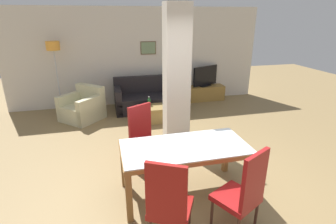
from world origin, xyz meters
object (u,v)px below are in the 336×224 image
sofa (147,99)px  armchair (83,108)px  dining_chair_far_left (144,137)px  floor_lamp (54,53)px  dining_chair_near_left (169,202)px  coffee_table (151,114)px  dining_chair_near_right (244,191)px  dining_table (185,156)px  bottle (149,102)px  tv_screen (205,76)px  tv_stand (204,93)px

sofa → armchair: sofa is taller
dining_chair_far_left → floor_lamp: size_ratio=0.59×
dining_chair_near_left → dining_chair_far_left: size_ratio=1.00×
sofa → coffee_table: size_ratio=2.75×
dining_chair_far_left → sofa: (0.55, 2.92, -0.26)m
armchair → dining_chair_far_left: bearing=158.0°
dining_chair_near_right → dining_table: bearing=90.0°
dining_table → bottle: (0.02, 2.96, -0.15)m
dining_chair_near_left → armchair: size_ratio=0.92×
bottle → floor_lamp: (-2.19, 1.12, 1.11)m
armchair → coffee_table: armchair is taller
dining_table → floor_lamp: size_ratio=0.95×
sofa → coffee_table: bearing=86.5°
dining_chair_near_left → coffee_table: size_ratio=1.73×
dining_chair_near_left → tv_screen: (2.39, 4.99, 0.18)m
dining_chair_near_left → coffee_table: 3.71m
dining_table → dining_chair_near_left: (-0.44, -0.83, -0.05)m
dining_table → dining_chair_near_right: bearing=-62.7°
coffee_table → floor_lamp: 2.90m
tv_screen → sofa: bearing=-11.2°
dining_table → armchair: 3.77m
floor_lamp → tv_stand: bearing=1.1°
armchair → tv_stand: armchair is taller
bottle → tv_stand: bottle is taller
tv_stand → dining_chair_far_left: bearing=-125.7°
dining_chair_far_left → coffee_table: size_ratio=1.73×
tv_stand → tv_screen: tv_screen is taller
dining_chair_near_right → coffee_table: 3.73m
dining_chair_near_left → dining_chair_near_right: bearing=26.4°
dining_chair_far_left → bottle: bearing=-130.3°
dining_table → tv_screen: bearing=64.9°
dining_chair_far_left → dining_table: bearing=90.0°
dining_chair_near_right → tv_stand: bearing=46.0°
dining_chair_near_right → tv_screen: 5.24m
dining_chair_far_left → tv_screen: 4.10m
coffee_table → bottle: bottle is taller
dining_table → armchair: bearing=114.9°
dining_chair_far_left → coffee_table: bearing=-131.9°
dining_chair_near_right → dining_chair_far_left: (-0.89, 1.69, 0.00)m
armchair → coffee_table: 1.73m
dining_table → dining_chair_near_right: 0.97m
dining_chair_near_left → tv_stand: (2.39, 4.99, -0.34)m
armchair → dining_table: bearing=159.1°
dining_table → dining_chair_near_left: size_ratio=1.61×
coffee_table → tv_screen: 2.38m
dining_chair_near_left → coffee_table: bearing=110.5°
armchair → tv_screen: tv_screen is taller
sofa → armchair: bearing=11.3°
bottle → coffee_table: bearing=-76.6°
dining_table → floor_lamp: (-2.18, 4.08, 0.96)m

